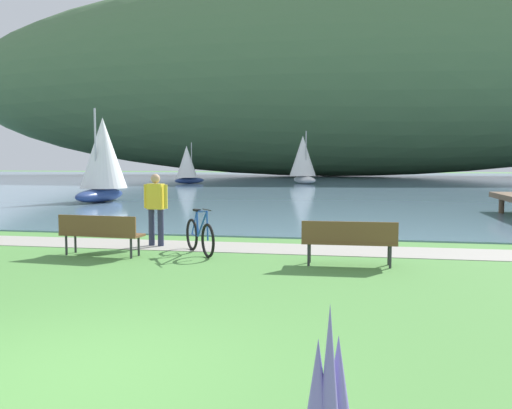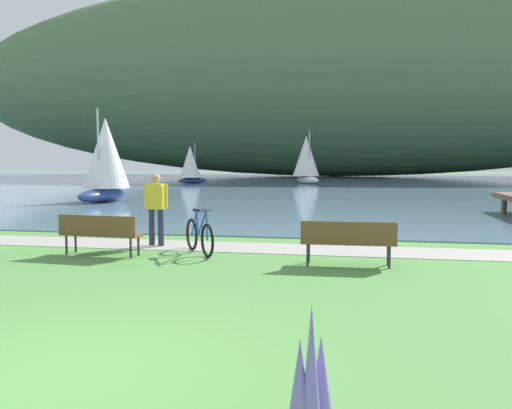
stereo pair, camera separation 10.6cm
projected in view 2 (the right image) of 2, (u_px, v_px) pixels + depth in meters
ground_plane at (65, 375)px, 5.11m from camera, size 200.00×200.00×0.00m
bay_water at (333, 181)px, 53.41m from camera, size 180.00×80.00×0.04m
distant_hillside at (335, 76)px, 70.62m from camera, size 106.28×28.00×25.95m
shoreline_path at (241, 247)px, 12.64m from camera, size 60.00×1.50×0.01m
park_bench_near_camera at (100, 232)px, 11.51m from camera, size 1.83×0.62×0.88m
park_bench_further_along at (348, 239)px, 10.36m from camera, size 1.81×0.53×0.88m
bicycle_leaning_near_bench at (199, 236)px, 11.77m from camera, size 1.08×1.48×1.01m
person_at_shoreline at (156, 205)px, 12.82m from camera, size 0.61×0.26×1.71m
sailboat_nearest_to_shore at (306, 159)px, 47.57m from camera, size 3.21×3.92×4.58m
sailboat_mid_bay at (190, 164)px, 47.52m from camera, size 2.70×3.01×3.62m
sailboat_toward_hillside at (105, 159)px, 26.36m from camera, size 2.46×3.88×4.45m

